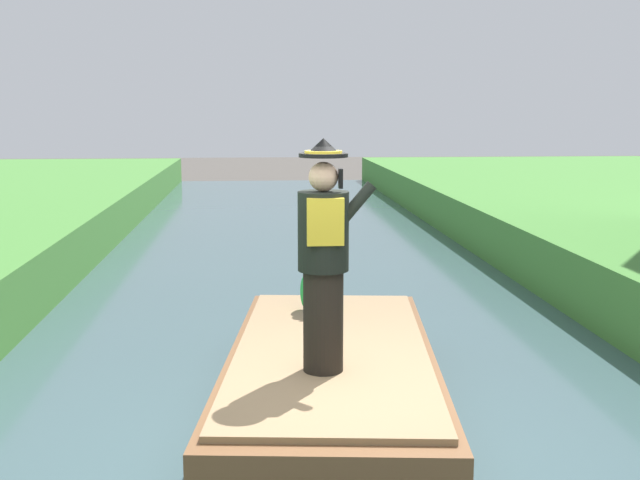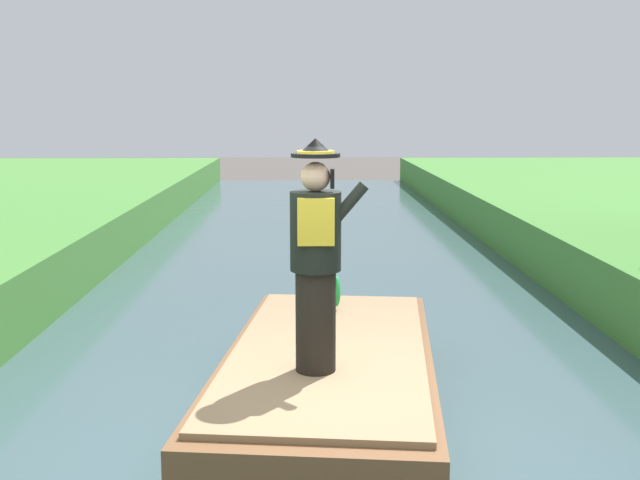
# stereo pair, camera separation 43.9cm
# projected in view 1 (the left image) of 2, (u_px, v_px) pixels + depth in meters

# --- Properties ---
(ground_plane) EXTENTS (80.00, 80.00, 0.00)m
(ground_plane) POSITION_uv_depth(u_px,v_px,m) (344.00, 474.00, 6.03)
(ground_plane) COLOR #4C4742
(canal_water) EXTENTS (6.82, 48.00, 0.10)m
(canal_water) POSITION_uv_depth(u_px,v_px,m) (344.00, 468.00, 6.02)
(canal_water) COLOR #3D565B
(canal_water) RESTS_ON ground
(boat) EXTENTS (2.24, 4.37, 0.61)m
(boat) POSITION_uv_depth(u_px,v_px,m) (331.00, 380.00, 6.94)
(boat) COLOR brown
(boat) RESTS_ON canal_water
(person_pirate) EXTENTS (0.61, 0.42, 1.85)m
(person_pirate) POSITION_uv_depth(u_px,v_px,m) (324.00, 257.00, 6.12)
(person_pirate) COLOR black
(person_pirate) RESTS_ON boat
(parrot_plush) EXTENTS (0.36, 0.35, 0.57)m
(parrot_plush) POSITION_uv_depth(u_px,v_px,m) (318.00, 287.00, 8.11)
(parrot_plush) COLOR blue
(parrot_plush) RESTS_ON boat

